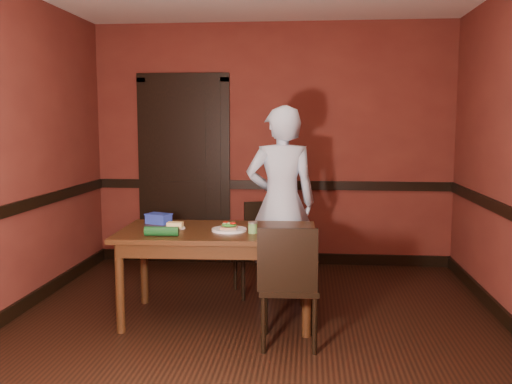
% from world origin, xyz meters
% --- Properties ---
extents(floor, '(4.00, 4.50, 0.01)m').
position_xyz_m(floor, '(0.00, 0.00, 0.00)').
color(floor, black).
rests_on(floor, ground).
extents(wall_back, '(4.00, 0.02, 2.70)m').
position_xyz_m(wall_back, '(0.00, 2.25, 1.35)').
color(wall_back, maroon).
rests_on(wall_back, ground).
extents(wall_front, '(4.00, 0.02, 2.70)m').
position_xyz_m(wall_front, '(0.00, -2.25, 1.35)').
color(wall_front, maroon).
rests_on(wall_front, ground).
extents(dado_back, '(4.00, 0.03, 0.10)m').
position_xyz_m(dado_back, '(0.00, 2.23, 0.90)').
color(dado_back, black).
rests_on(dado_back, ground).
extents(baseboard_back, '(4.00, 0.03, 0.12)m').
position_xyz_m(baseboard_back, '(0.00, 2.23, 0.06)').
color(baseboard_back, black).
rests_on(baseboard_back, ground).
extents(baseboard_left, '(0.03, 4.50, 0.12)m').
position_xyz_m(baseboard_left, '(-1.99, 0.00, 0.06)').
color(baseboard_left, black).
rests_on(baseboard_left, ground).
extents(door, '(1.05, 0.07, 2.20)m').
position_xyz_m(door, '(-1.00, 2.22, 1.09)').
color(door, black).
rests_on(door, ground).
extents(dining_table, '(1.61, 0.94, 0.74)m').
position_xyz_m(dining_table, '(-0.31, 0.34, 0.37)').
color(dining_table, black).
rests_on(dining_table, floor).
extents(chair_far, '(0.51, 0.51, 0.85)m').
position_xyz_m(chair_far, '(-0.06, 1.04, 0.43)').
color(chair_far, black).
rests_on(chair_far, floor).
extents(chair_near, '(0.43, 0.43, 0.89)m').
position_xyz_m(chair_near, '(0.29, -0.15, 0.45)').
color(chair_near, black).
rests_on(chair_near, floor).
extents(person, '(0.69, 0.51, 1.75)m').
position_xyz_m(person, '(0.17, 0.98, 0.88)').
color(person, silver).
rests_on(person, floor).
extents(sandwich_plate, '(0.28, 0.28, 0.07)m').
position_xyz_m(sandwich_plate, '(-0.21, 0.30, 0.76)').
color(sandwich_plate, silver).
rests_on(sandwich_plate, dining_table).
extents(sauce_jar, '(0.08, 0.08, 0.09)m').
position_xyz_m(sauce_jar, '(-0.01, 0.23, 0.79)').
color(sauce_jar, '#578C46').
rests_on(sauce_jar, dining_table).
extents(cheese_saucer, '(0.17, 0.17, 0.05)m').
position_xyz_m(cheese_saucer, '(-0.67, 0.36, 0.76)').
color(cheese_saucer, silver).
rests_on(cheese_saucer, dining_table).
extents(food_tub, '(0.24, 0.20, 0.09)m').
position_xyz_m(food_tub, '(-0.86, 0.57, 0.78)').
color(food_tub, '#253CB4').
rests_on(food_tub, dining_table).
extents(wrapped_veg, '(0.26, 0.08, 0.07)m').
position_xyz_m(wrapped_veg, '(-0.70, 0.05, 0.78)').
color(wrapped_veg, '#114119').
rests_on(wrapped_veg, dining_table).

